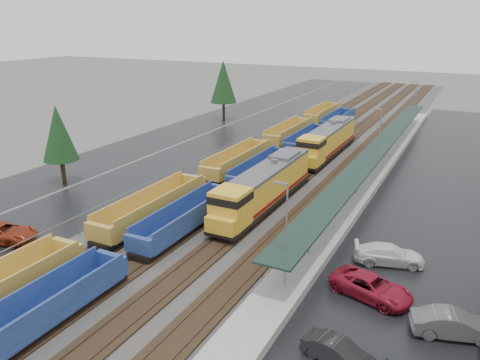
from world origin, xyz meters
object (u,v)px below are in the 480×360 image
object	(u,v)px
parked_car_east_b	(371,287)
well_string_yellow	(202,182)
locomotive_lead	(263,187)
parked_car_east_c	(389,255)
locomotive_trail	(327,141)
well_string_blue	(230,191)
parked_car_west_c	(3,233)
parked_car_east_a	(338,352)
parked_car_east_e	(454,325)

from	to	relation	value
parked_car_east_b	well_string_yellow	bearing A→B (deg)	75.98
locomotive_lead	parked_car_east_c	bearing A→B (deg)	-22.87
locomotive_trail	well_string_blue	world-z (taller)	locomotive_trail
locomotive_trail	parked_car_west_c	bearing A→B (deg)	-113.99
well_string_blue	parked_car_west_c	distance (m)	21.12
parked_car_east_a	well_string_blue	bearing A→B (deg)	54.88
well_string_yellow	parked_car_west_c	size ratio (longest dim) A/B	17.77
locomotive_lead	parked_car_west_c	xyz separation A→B (m)	(-16.68, -16.47, -1.54)
parked_car_west_c	parked_car_east_c	xyz separation A→B (m)	(29.82, 10.92, -0.03)
well_string_blue	well_string_yellow	bearing A→B (deg)	165.37
well_string_blue	parked_car_east_c	xyz separation A→B (m)	(17.15, -5.97, -0.39)
locomotive_trail	parked_car_east_b	world-z (taller)	locomotive_trail
locomotive_lead	locomotive_trail	size ratio (longest dim) A/B	1.00
well_string_yellow	parked_car_east_a	world-z (taller)	well_string_yellow
well_string_blue	parked_car_east_a	distance (m)	25.06
well_string_yellow	parked_car_east_e	distance (m)	29.84
parked_car_west_c	parked_car_east_e	world-z (taller)	parked_car_east_e
well_string_blue	parked_car_east_e	bearing A→B (deg)	-30.85
locomotive_trail	well_string_yellow	world-z (taller)	locomotive_trail
well_string_yellow	parked_car_east_b	size ratio (longest dim) A/B	18.11
well_string_blue	parked_car_east_b	world-z (taller)	well_string_blue
locomotive_trail	parked_car_east_e	xyz separation A→B (m)	(18.18, -33.83, -1.53)
parked_car_east_a	parked_car_east_b	xyz separation A→B (m)	(0.17, 7.33, 0.10)
parked_car_east_b	parked_car_east_e	bearing A→B (deg)	-94.18
parked_car_east_e	parked_car_east_a	bearing A→B (deg)	118.08
well_string_yellow	parked_car_east_a	bearing A→B (deg)	-43.42
locomotive_lead	parked_car_east_e	world-z (taller)	locomotive_lead
well_string_yellow	parked_car_east_c	xyz separation A→B (m)	(21.15, -7.01, -0.46)
parked_car_east_a	parked_car_east_e	bearing A→B (deg)	-32.44
parked_car_east_e	well_string_yellow	bearing A→B (deg)	44.75
well_string_blue	locomotive_trail	bearing A→B (deg)	79.00
parked_car_west_c	parked_car_east_e	bearing A→B (deg)	-99.13
parked_car_west_c	parked_car_east_b	world-z (taller)	parked_car_west_c
parked_car_east_a	parked_car_east_c	size ratio (longest dim) A/B	0.79
well_string_yellow	parked_car_east_c	bearing A→B (deg)	-18.34
locomotive_trail	parked_car_east_c	distance (m)	29.67
locomotive_lead	parked_car_east_a	xyz separation A→B (m)	(12.77, -18.19, -1.65)
well_string_yellow	parked_car_east_c	world-z (taller)	well_string_yellow
parked_car_east_b	parked_car_east_a	bearing A→B (deg)	-164.88
well_string_yellow	well_string_blue	size ratio (longest dim) A/B	1.07
locomotive_lead	parked_car_east_a	bearing A→B (deg)	-54.93
parked_car_west_c	parked_car_east_a	distance (m)	29.50
well_string_yellow	parked_car_east_e	world-z (taller)	well_string_yellow
locomotive_lead	locomotive_trail	bearing A→B (deg)	90.00
locomotive_lead	parked_car_east_e	xyz separation A→B (m)	(18.18, -12.83, -1.53)
well_string_blue	parked_car_east_e	xyz separation A→B (m)	(22.18, -13.25, -0.35)
well_string_blue	parked_car_east_a	xyz separation A→B (m)	(16.77, -18.61, -0.47)
parked_car_east_c	parked_car_east_a	bearing A→B (deg)	161.42
parked_car_east_a	parked_car_east_c	xyz separation A→B (m)	(0.38, 12.64, 0.08)
locomotive_lead	parked_car_east_b	size ratio (longest dim) A/B	3.44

